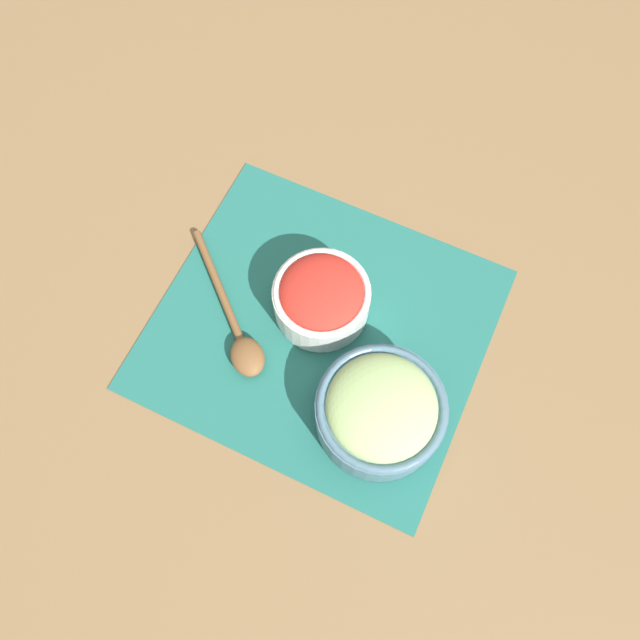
# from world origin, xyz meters

# --- Properties ---
(ground_plane) EXTENTS (3.00, 3.00, 0.00)m
(ground_plane) POSITION_xyz_m (0.00, 0.00, 0.00)
(ground_plane) COLOR olive
(placemat) EXTENTS (0.47, 0.43, 0.00)m
(placemat) POSITION_xyz_m (0.00, 0.00, 0.00)
(placemat) COLOR #236B60
(placemat) RESTS_ON ground_plane
(tomato_bowl) EXTENTS (0.14, 0.14, 0.08)m
(tomato_bowl) POSITION_xyz_m (0.01, -0.03, 0.05)
(tomato_bowl) COLOR white
(tomato_bowl) RESTS_ON placemat
(cucumber_bowl) EXTENTS (0.18, 0.18, 0.09)m
(cucumber_bowl) POSITION_xyz_m (-0.13, 0.09, 0.05)
(cucumber_bowl) COLOR slate
(cucumber_bowl) RESTS_ON placemat
(wooden_spoon) EXTENTS (0.21, 0.19, 0.03)m
(wooden_spoon) POSITION_xyz_m (0.10, 0.07, 0.02)
(wooden_spoon) COLOR brown
(wooden_spoon) RESTS_ON placemat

